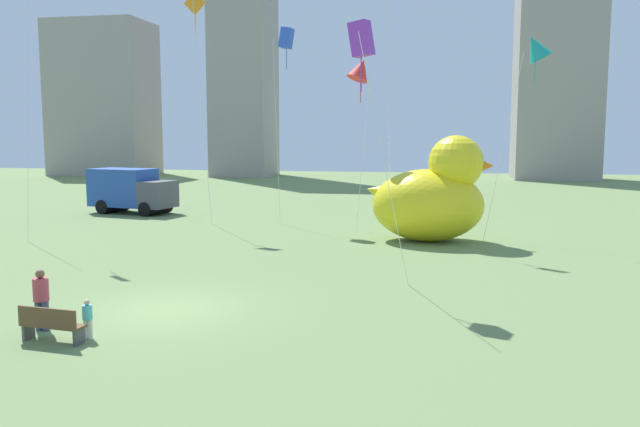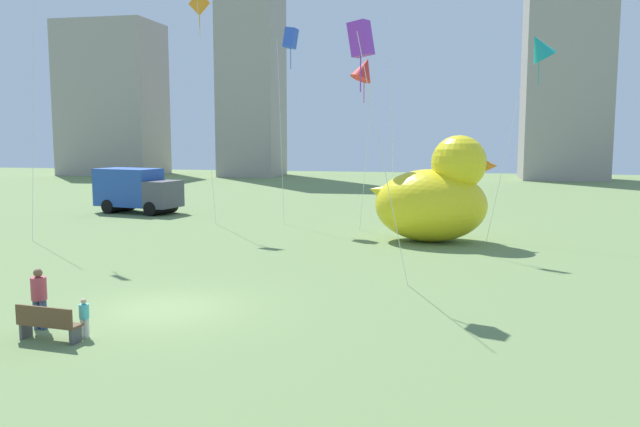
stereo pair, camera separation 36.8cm
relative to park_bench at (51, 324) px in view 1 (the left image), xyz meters
The scene contains 12 objects.
ground_plane 3.69m from the park_bench, 65.93° to the left, with size 140.00×140.00×0.00m, color #6A844D.
park_bench is the anchor object (origin of this frame).
person_adult 1.26m from the park_bench, 133.19° to the left, with size 0.39×0.39×1.61m.
person_child 0.85m from the park_bench, 34.07° to the left, with size 0.24×0.24×0.99m.
giant_inflatable_duck 19.29m from the park_bench, 62.74° to the left, with size 6.04×3.87×5.00m.
box_truck 26.69m from the park_bench, 112.88° to the left, with size 5.86×3.42×2.85m.
city_skyline 64.13m from the park_bench, 95.69° to the left, with size 64.34×9.32×33.67m.
kite_orange 23.66m from the park_bench, 101.39° to the left, with size 1.31×0.83×12.74m.
kite_red 21.67m from the park_bench, 75.57° to the left, with size 1.81×1.71×9.06m.
kite_teal 23.60m from the park_bench, 52.97° to the left, with size 2.94×2.78×9.70m.
kite_purple 12.64m from the park_bench, 49.44° to the left, with size 2.10×2.03×8.73m.
kite_blue 24.39m from the park_bench, 88.75° to the left, with size 1.28×1.22×10.99m.
Camera 1 is at (7.78, -17.10, 5.04)m, focal length 36.37 mm.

